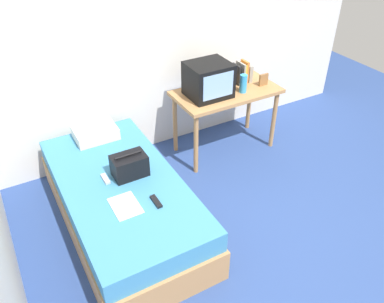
% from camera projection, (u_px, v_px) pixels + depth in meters
% --- Properties ---
extents(ground_plane, '(8.00, 8.00, 0.00)m').
position_uv_depth(ground_plane, '(266.00, 246.00, 3.48)').
color(ground_plane, '#2D4784').
extents(wall_back, '(5.20, 0.10, 2.60)m').
position_uv_depth(wall_back, '(161.00, 35.00, 4.15)').
color(wall_back, silver).
rests_on(wall_back, ground).
extents(bed, '(1.00, 2.00, 0.51)m').
position_uv_depth(bed, '(123.00, 203.00, 3.56)').
color(bed, '#B27F4C').
rests_on(bed, ground).
extents(desk, '(1.16, 0.60, 0.76)m').
position_uv_depth(desk, '(226.00, 98.00, 4.35)').
color(desk, '#B27F4C').
rests_on(desk, ground).
extents(tv, '(0.44, 0.39, 0.36)m').
position_uv_depth(tv, '(208.00, 80.00, 4.09)').
color(tv, black).
rests_on(tv, desk).
extents(water_bottle, '(0.08, 0.08, 0.20)m').
position_uv_depth(water_bottle, '(243.00, 84.00, 4.20)').
color(water_bottle, '#3399DB').
rests_on(water_bottle, desk).
extents(book_row, '(0.19, 0.17, 0.24)m').
position_uv_depth(book_row, '(242.00, 73.00, 4.41)').
color(book_row, black).
rests_on(book_row, desk).
extents(picture_frame, '(0.11, 0.02, 0.14)m').
position_uv_depth(picture_frame, '(263.00, 80.00, 4.35)').
color(picture_frame, olive).
rests_on(picture_frame, desk).
extents(pillow, '(0.41, 0.31, 0.11)m').
position_uv_depth(pillow, '(96.00, 133.00, 3.95)').
color(pillow, silver).
rests_on(pillow, bed).
extents(handbag, '(0.30, 0.20, 0.22)m').
position_uv_depth(handbag, '(129.00, 166.00, 3.43)').
color(handbag, black).
rests_on(handbag, bed).
extents(magazine, '(0.21, 0.29, 0.01)m').
position_uv_depth(magazine, '(125.00, 206.00, 3.16)').
color(magazine, white).
rests_on(magazine, bed).
extents(remote_dark, '(0.04, 0.16, 0.02)m').
position_uv_depth(remote_dark, '(156.00, 201.00, 3.19)').
color(remote_dark, black).
rests_on(remote_dark, bed).
extents(remote_silver, '(0.04, 0.14, 0.02)m').
position_uv_depth(remote_silver, '(105.00, 179.00, 3.42)').
color(remote_silver, '#B7B7BC').
rests_on(remote_silver, bed).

